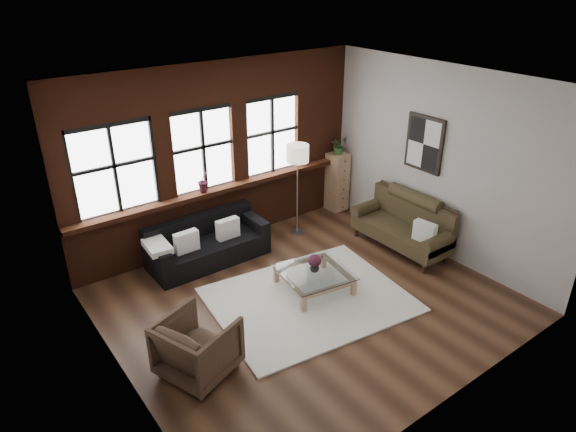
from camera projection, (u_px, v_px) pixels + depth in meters
floor at (306, 300)px, 7.70m from camera, size 5.50×5.50×0.00m
ceiling at (311, 86)px, 6.30m from camera, size 5.50×5.50×0.00m
wall_back at (217, 155)px, 8.80m from camera, size 5.50×0.00×5.50m
wall_front at (462, 287)px, 5.20m from camera, size 5.50×0.00×5.50m
wall_left at (109, 267)px, 5.53m from camera, size 0.00×5.00×5.00m
wall_right at (438, 162)px, 8.47m from camera, size 0.00×5.00×5.00m
brick_backwall at (219, 156)px, 8.76m from camera, size 5.50×0.12×3.20m
sill_ledge at (224, 188)px, 8.94m from camera, size 5.50×0.30×0.08m
window_left at (114, 170)px, 7.74m from camera, size 1.38×0.10×1.50m
window_mid at (203, 151)px, 8.54m from camera, size 1.38×0.10×1.50m
window_right at (271, 136)px, 9.29m from camera, size 1.38×0.10×1.50m
wall_poster at (424, 144)px, 8.56m from camera, size 0.05×0.74×0.94m
shag_rug at (309, 299)px, 7.70m from camera, size 3.07×2.54×0.03m
dark_sofa at (208, 242)px, 8.59m from camera, size 2.00×0.81×0.73m
pillow_a at (186, 242)px, 8.20m from camera, size 0.40×0.15×0.34m
pillow_b at (228, 229)px, 8.61m from camera, size 0.40×0.14×0.34m
vintage_settee at (401, 224)px, 8.90m from camera, size 0.82×1.84×0.98m
pillow_settee at (425, 232)px, 8.41m from camera, size 0.20×0.40×0.34m
armchair at (198, 346)px, 6.20m from camera, size 1.08×1.06×0.77m
coffee_table at (314, 281)px, 7.90m from camera, size 1.13×1.13×0.34m
vase at (315, 267)px, 7.80m from camera, size 0.17×0.17×0.15m
flowers at (315, 261)px, 7.75m from camera, size 0.20×0.20×0.20m
drawer_chest at (337, 182)px, 10.36m from camera, size 0.37×0.37×1.19m
potted_plant_top at (339, 145)px, 10.02m from camera, size 0.33×0.29×0.36m
floor_lamp at (297, 187)px, 9.25m from camera, size 0.40×0.40×1.87m
sill_plant at (204, 180)px, 8.61m from camera, size 0.27×0.25×0.40m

